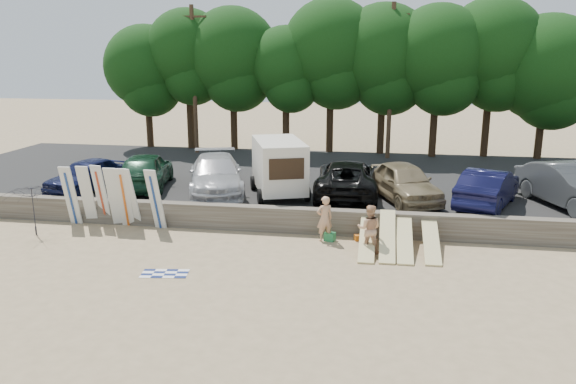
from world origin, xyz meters
name	(u,v)px	position (x,y,z in m)	size (l,w,h in m)	color
ground	(330,262)	(0.00, 0.00, 0.00)	(120.00, 120.00, 0.00)	tan
seawall	(337,222)	(0.00, 3.00, 0.50)	(44.00, 0.50, 1.00)	#6B6356
parking_lot	(349,183)	(0.00, 10.50, 0.35)	(44.00, 14.50, 0.70)	#282828
treeline	(365,56)	(0.44, 17.46, 6.67)	(32.74, 6.56, 9.49)	#382616
utility_poles	(391,78)	(2.00, 16.00, 5.43)	(25.80, 0.26, 9.00)	#473321
box_trailer	(279,165)	(-2.86, 6.01, 2.09)	(3.17, 4.31, 2.48)	beige
car_0	(87,175)	(-11.75, 5.40, 1.44)	(1.76, 4.37, 1.49)	#11173E
car_1	(145,170)	(-9.29, 6.34, 1.56)	(2.04, 5.06, 1.72)	#143723
car_2	(216,174)	(-5.78, 6.09, 1.53)	(2.33, 5.72, 1.66)	#B5B6BB
car_3	(347,178)	(0.14, 6.45, 1.50)	(2.64, 5.72, 1.59)	black
car_4	(404,182)	(2.62, 6.00, 1.52)	(1.93, 4.81, 1.64)	#8E7C5A
car_5	(488,188)	(6.00, 5.63, 1.49)	(1.67, 4.80, 1.58)	black
car_6	(571,186)	(9.34, 6.07, 1.59)	(1.88, 5.38, 1.77)	#444749
surfboard_upright_0	(71,196)	(-10.82, 2.37, 1.27)	(0.50, 0.06, 2.60)	silver
surfboard_upright_1	(87,195)	(-10.18, 2.53, 1.27)	(0.50, 0.06, 2.60)	silver
surfboard_upright_2	(101,195)	(-9.62, 2.65, 1.28)	(0.50, 0.06, 2.60)	silver
surfboard_upright_3	(114,197)	(-8.97, 2.47, 1.27)	(0.50, 0.06, 2.60)	silver
surfboard_upright_4	(124,198)	(-8.54, 2.46, 1.26)	(0.50, 0.06, 2.60)	silver
surfboard_upright_5	(130,198)	(-8.31, 2.51, 1.26)	(0.50, 0.06, 2.60)	silver
surfboard_upright_6	(155,200)	(-7.18, 2.36, 1.27)	(0.50, 0.06, 2.60)	silver
surfboard_low_0	(367,238)	(1.21, 1.41, 0.44)	(0.56, 3.00, 0.07)	beige
surfboard_low_1	(387,236)	(1.92, 1.44, 0.57)	(0.56, 3.00, 0.07)	beige
surfboard_low_2	(404,239)	(2.53, 1.48, 0.47)	(0.56, 3.00, 0.07)	beige
surfboard_low_3	(431,240)	(3.46, 1.56, 0.45)	(0.56, 3.00, 0.07)	beige
beachgoer_a	(325,219)	(-0.42, 2.14, 0.87)	(0.64, 0.42, 1.75)	tan
beachgoer_b	(369,229)	(1.27, 1.18, 0.87)	(0.85, 0.66, 1.75)	tan
cooler	(330,237)	(-0.21, 2.19, 0.16)	(0.38, 0.30, 0.32)	#238145
gear_bag	(359,238)	(0.86, 2.40, 0.11)	(0.30, 0.25, 0.22)	#BF6116
beach_towel	(165,274)	(-5.17, -1.93, 0.01)	(1.50, 1.50, 0.00)	white
beach_umbrella	(32,211)	(-11.63, 0.96, 1.00)	(2.18, 2.22, 2.00)	black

